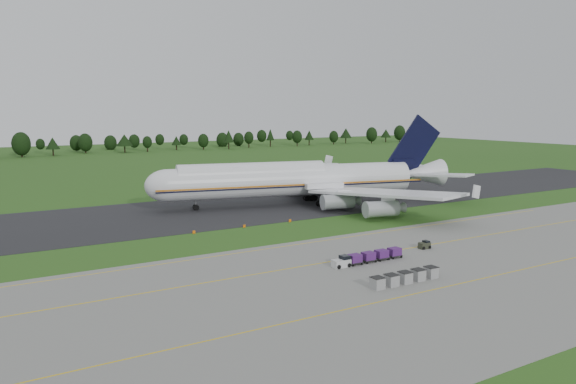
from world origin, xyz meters
TOP-DOWN VIEW (x-y plane):
  - ground at (0.00, 0.00)m, footprint 600.00×600.00m
  - apron at (0.00, -34.00)m, footprint 300.00×52.00m
  - taxiway at (0.00, 28.00)m, footprint 300.00×40.00m
  - apron_markings at (0.00, -26.98)m, footprint 300.00×30.20m
  - tree_line at (-1.74, 218.28)m, footprint 526.34×19.11m
  - aircraft at (17.85, 25.23)m, footprint 78.46×74.34m
  - baggage_train at (-1.56, -25.28)m, footprint 12.78×1.63m
  - utility_cart at (12.25, -23.45)m, footprint 1.94×1.33m
  - uld_row at (-3.69, -36.03)m, footprint 11.20×1.60m
  - edge_markers at (-6.01, 7.50)m, footprint 21.71×0.30m

SIDE VIEW (x-z plane):
  - ground at x=0.00m, z-range 0.00..0.00m
  - apron at x=0.00m, z-range 0.00..0.06m
  - taxiway at x=0.00m, z-range 0.00..0.08m
  - apron_markings at x=0.00m, z-range 0.06..0.07m
  - edge_markers at x=-6.01m, z-range -0.03..0.57m
  - utility_cart at x=12.25m, z-range 0.05..1.10m
  - uld_row at x=-3.69m, z-range 0.06..1.65m
  - baggage_train at x=-1.56m, z-range 0.11..1.68m
  - aircraft at x=17.85m, z-range -4.71..17.24m
  - tree_line at x=-1.74m, z-range 0.32..12.25m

